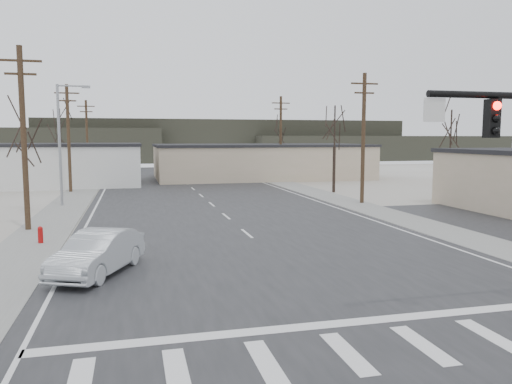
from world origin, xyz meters
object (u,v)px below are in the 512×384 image
sedan_crossing (98,253)px  car_far_b (177,172)px  fire_hydrant (40,235)px  car_far_a (175,171)px

sedan_crossing → car_far_b: 45.30m
fire_hydrant → sedan_crossing: 7.07m
sedan_crossing → car_far_a: bearing=105.8°
sedan_crossing → car_far_b: (6.85, 44.78, -0.13)m
car_far_a → car_far_b: car_far_a is taller
sedan_crossing → car_far_a: sedan_crossing is taller
sedan_crossing → car_far_a: 46.81m
car_far_b → car_far_a: bearing=83.7°
sedan_crossing → fire_hydrant: bearing=139.7°
fire_hydrant → car_far_b: (9.90, 38.41, 0.26)m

